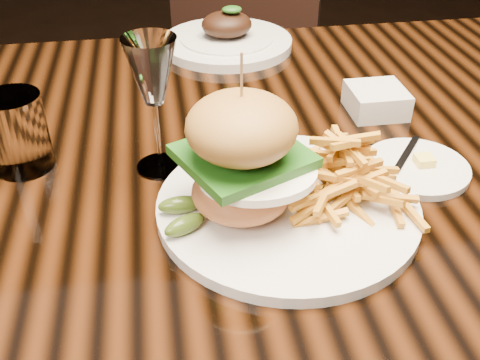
{
  "coord_description": "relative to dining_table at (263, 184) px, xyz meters",
  "views": [
    {
      "loc": [
        -0.15,
        -0.69,
        1.17
      ],
      "look_at": [
        -0.06,
        -0.18,
        0.81
      ],
      "focal_mm": 42.0,
      "sensor_mm": 36.0,
      "label": 1
    }
  ],
  "objects": [
    {
      "name": "chair_far",
      "position": [
        0.09,
        0.88,
        -0.13
      ],
      "size": [
        0.6,
        0.61,
        0.95
      ],
      "rotation": [
        0.0,
        0.0,
        -0.4
      ],
      "color": "black",
      "rests_on": "ground"
    },
    {
      "name": "side_saucer",
      "position": [
        0.19,
        -0.11,
        0.08
      ],
      "size": [
        0.14,
        0.14,
        0.02
      ],
      "rotation": [
        0.0,
        0.0,
        0.37
      ],
      "color": "silver",
      "rests_on": "dining_table"
    },
    {
      "name": "dining_table",
      "position": [
        0.0,
        0.0,
        0.0
      ],
      "size": [
        1.6,
        0.9,
        0.75
      ],
      "color": "black",
      "rests_on": "ground"
    },
    {
      "name": "wine_glass",
      "position": [
        -0.15,
        -0.05,
        0.21
      ],
      "size": [
        0.07,
        0.07,
        0.18
      ],
      "color": "white",
      "rests_on": "dining_table"
    },
    {
      "name": "water_tumbler",
      "position": [
        -0.33,
        -0.01,
        0.13
      ],
      "size": [
        0.08,
        0.08,
        0.11
      ],
      "primitive_type": "cylinder",
      "color": "white",
      "rests_on": "dining_table"
    },
    {
      "name": "burger_plate",
      "position": [
        -0.01,
        -0.17,
        0.13
      ],
      "size": [
        0.32,
        0.32,
        0.21
      ],
      "rotation": [
        0.0,
        0.0,
        0.22
      ],
      "color": "silver",
      "rests_on": "dining_table"
    },
    {
      "name": "ramekin",
      "position": [
        0.19,
        0.06,
        0.1
      ],
      "size": [
        0.1,
        0.1,
        0.04
      ],
      "primitive_type": "cube",
      "rotation": [
        0.0,
        0.0,
        0.21
      ],
      "color": "silver",
      "rests_on": "dining_table"
    },
    {
      "name": "far_dish",
      "position": [
        -0.0,
        0.36,
        0.09
      ],
      "size": [
        0.26,
        0.26,
        0.09
      ],
      "rotation": [
        0.0,
        0.0,
        0.28
      ],
      "color": "silver",
      "rests_on": "dining_table"
    }
  ]
}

